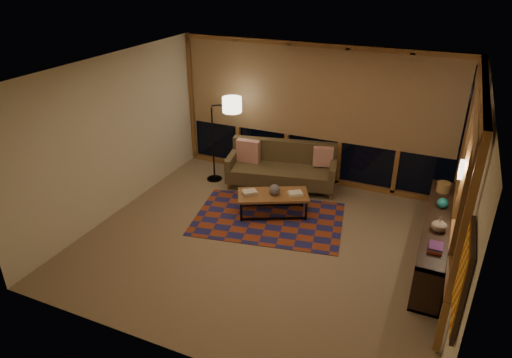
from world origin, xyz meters
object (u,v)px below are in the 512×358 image
at_px(coffee_table, 273,204).
at_px(bookshelf, 436,238).
at_px(floor_lamp, 213,140).
at_px(sofa, 282,167).

distance_m(coffee_table, bookshelf, 2.69).
bearing_deg(bookshelf, floor_lamp, 166.45).
distance_m(floor_lamp, bookshelf, 4.43).
relative_size(sofa, coffee_table, 1.71).
bearing_deg(coffee_table, bookshelf, -30.46).
bearing_deg(sofa, bookshelf, -35.22).
height_order(floor_lamp, bookshelf, floor_lamp).
bearing_deg(floor_lamp, bookshelf, -46.04).
xyz_separation_m(coffee_table, bookshelf, (2.68, -0.21, 0.14)).
distance_m(sofa, bookshelf, 3.18).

